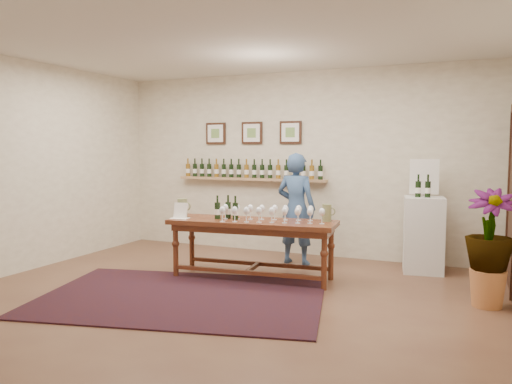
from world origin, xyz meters
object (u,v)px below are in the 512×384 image
at_px(tasting_table, 252,229).
at_px(potted_plant, 489,248).
at_px(display_pedestal, 423,235).
at_px(person, 296,209).

xyz_separation_m(tasting_table, potted_plant, (2.69, -0.06, -0.01)).
bearing_deg(tasting_table, display_pedestal, 26.56).
bearing_deg(display_pedestal, person, -172.43).
bearing_deg(tasting_table, person, 71.00).
bearing_deg(tasting_table, potted_plant, -6.73).
bearing_deg(potted_plant, person, 156.92).
relative_size(tasting_table, potted_plant, 2.03).
bearing_deg(person, tasting_table, 82.04).
bearing_deg(display_pedestal, tasting_table, -147.94).
bearing_deg(person, display_pedestal, -166.91).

